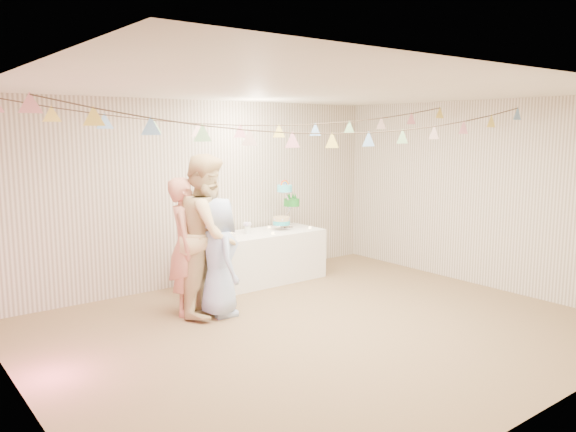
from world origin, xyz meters
TOP-DOWN VIEW (x-y plane):
  - floor at (0.00, 0.00)m, footprint 6.00×6.00m
  - ceiling at (0.00, 0.00)m, footprint 6.00×6.00m
  - back_wall at (0.00, 2.50)m, footprint 6.00×6.00m
  - front_wall at (0.00, -2.50)m, footprint 6.00×6.00m
  - left_wall at (-3.00, 0.00)m, footprint 5.00×5.00m
  - right_wall at (3.00, 0.00)m, footprint 5.00×5.00m
  - table at (0.59, 2.01)m, footprint 1.93×0.77m
  - cake_stand at (1.14, 2.06)m, footprint 0.61×0.36m
  - cake_bottom at (0.99, 2.00)m, footprint 0.31×0.31m
  - cake_middle at (1.32, 2.15)m, footprint 0.27×0.27m
  - cake_top_tier at (1.08, 2.03)m, footprint 0.25×0.25m
  - platter at (-0.05, 1.96)m, footprint 0.38×0.38m
  - posy at (0.44, 2.06)m, footprint 0.15×0.15m
  - person_adult_a at (-0.89, 1.38)m, footprint 0.64×0.71m
  - person_adult_b at (-0.66, 1.23)m, footprint 1.16×1.18m
  - person_child at (-0.63, 1.07)m, footprint 0.55×0.75m
  - bunting_back at (0.00, 1.10)m, footprint 5.60×1.10m
  - bunting_front at (0.00, -0.20)m, footprint 5.60×0.90m
  - tealight_0 at (-0.21, 1.86)m, footprint 0.04×0.04m
  - tealight_1 at (0.24, 2.19)m, footprint 0.04×0.04m
  - tealight_2 at (0.69, 1.79)m, footprint 0.04×0.04m
  - tealight_3 at (0.94, 2.23)m, footprint 0.04×0.04m
  - tealight_4 at (1.41, 1.83)m, footprint 0.04×0.04m

SIDE VIEW (x-z plane):
  - floor at x=0.00m, z-range 0.00..0.00m
  - table at x=0.59m, z-range 0.00..0.72m
  - person_child at x=-0.63m, z-range 0.00..1.40m
  - tealight_0 at x=-0.21m, z-range 0.72..0.75m
  - tealight_1 at x=0.24m, z-range 0.72..0.75m
  - tealight_2 at x=0.69m, z-range 0.72..0.75m
  - tealight_3 at x=0.94m, z-range 0.72..0.75m
  - tealight_4 at x=1.41m, z-range 0.72..0.75m
  - platter at x=-0.05m, z-range 0.75..0.77m
  - person_adult_a at x=-0.89m, z-range 0.00..1.64m
  - posy at x=0.44m, z-range 0.75..0.92m
  - cake_bottom at x=0.99m, z-range 0.76..0.91m
  - person_adult_b at x=-0.66m, z-range 0.00..1.91m
  - cake_stand at x=1.14m, z-range 0.75..1.43m
  - cake_middle at x=1.32m, z-range 1.00..1.22m
  - back_wall at x=0.00m, z-range 1.30..1.30m
  - front_wall at x=0.00m, z-range 1.30..1.30m
  - left_wall at x=-3.00m, z-range 1.30..1.30m
  - right_wall at x=3.00m, z-range 1.30..1.30m
  - cake_top_tier at x=1.08m, z-range 1.28..1.47m
  - bunting_front at x=0.00m, z-range 2.14..2.50m
  - bunting_back at x=0.00m, z-range 2.15..2.55m
  - ceiling at x=0.00m, z-range 2.60..2.60m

